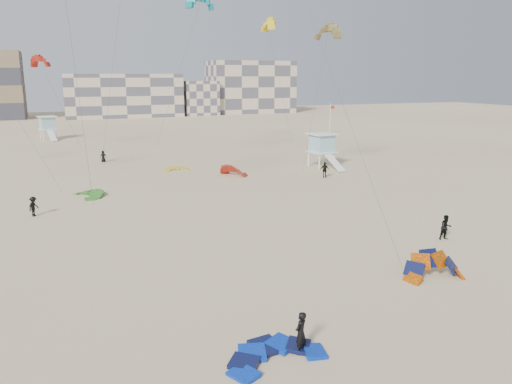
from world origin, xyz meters
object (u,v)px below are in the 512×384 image
object	(u,v)px
kite_ground_orange	(433,278)
kite_ground_blue	(275,359)
kitesurfer_main	(301,333)
lifeguard_tower_near	(322,150)

from	to	relation	value
kite_ground_orange	kite_ground_blue	bearing A→B (deg)	-153.26
kite_ground_blue	kitesurfer_main	distance (m)	1.51
kite_ground_blue	kite_ground_orange	world-z (taller)	kite_ground_orange
kitesurfer_main	lifeguard_tower_near	bearing A→B (deg)	-154.84
kite_ground_orange	lifeguard_tower_near	size ratio (longest dim) A/B	0.59
kite_ground_blue	kite_ground_orange	bearing A→B (deg)	12.55
kite_ground_orange	kitesurfer_main	distance (m)	11.64
lifeguard_tower_near	kite_ground_orange	bearing A→B (deg)	-116.04
kitesurfer_main	lifeguard_tower_near	world-z (taller)	lifeguard_tower_near
kitesurfer_main	kite_ground_blue	bearing A→B (deg)	-33.21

